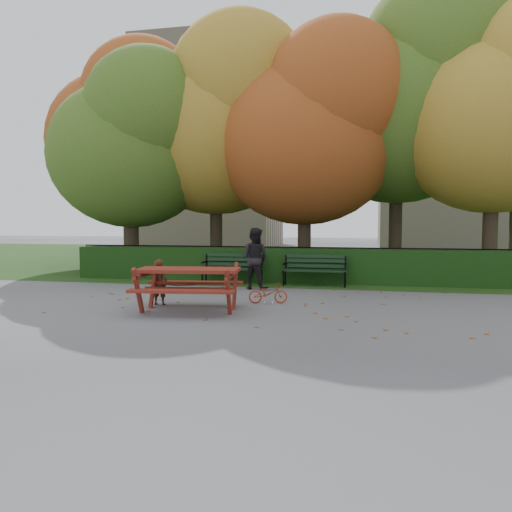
% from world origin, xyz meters
% --- Properties ---
extents(ground, '(90.00, 90.00, 0.00)m').
position_xyz_m(ground, '(0.00, 0.00, 0.00)').
color(ground, slate).
rests_on(ground, ground).
extents(grass_strip, '(90.00, 90.00, 0.00)m').
position_xyz_m(grass_strip, '(0.00, 14.00, 0.01)').
color(grass_strip, '#1D3912').
rests_on(grass_strip, ground).
extents(building_left, '(10.00, 7.00, 15.00)m').
position_xyz_m(building_left, '(-9.00, 26.00, 7.50)').
color(building_left, '#B8A590').
rests_on(building_left, ground).
extents(building_right, '(9.00, 6.00, 12.00)m').
position_xyz_m(building_right, '(8.00, 28.00, 6.00)').
color(building_right, '#B8A590').
rests_on(building_right, ground).
extents(hedge, '(13.00, 0.90, 1.00)m').
position_xyz_m(hedge, '(0.00, 4.50, 0.50)').
color(hedge, black).
rests_on(hedge, ground).
extents(iron_fence, '(14.00, 0.04, 1.02)m').
position_xyz_m(iron_fence, '(0.00, 5.30, 0.54)').
color(iron_fence, black).
rests_on(iron_fence, ground).
extents(tree_a, '(5.88, 5.60, 7.48)m').
position_xyz_m(tree_a, '(-5.19, 5.58, 4.52)').
color(tree_a, black).
rests_on(tree_a, ground).
extents(tree_b, '(6.72, 6.40, 8.79)m').
position_xyz_m(tree_b, '(-2.44, 6.75, 5.40)').
color(tree_b, black).
rests_on(tree_b, ground).
extents(tree_c, '(6.30, 6.00, 8.00)m').
position_xyz_m(tree_c, '(0.83, 5.96, 4.82)').
color(tree_c, black).
rests_on(tree_c, ground).
extents(tree_d, '(7.14, 6.80, 9.58)m').
position_xyz_m(tree_d, '(3.88, 7.23, 5.98)').
color(tree_d, black).
rests_on(tree_d, ground).
extents(tree_e, '(6.09, 5.80, 8.16)m').
position_xyz_m(tree_e, '(6.52, 5.77, 5.08)').
color(tree_e, black).
rests_on(tree_e, ground).
extents(tree_f, '(6.93, 6.60, 9.19)m').
position_xyz_m(tree_f, '(-7.13, 9.24, 5.69)').
color(tree_f, black).
rests_on(tree_f, ground).
extents(bench_left, '(1.80, 0.57, 0.88)m').
position_xyz_m(bench_left, '(-1.30, 3.70, 0.52)').
color(bench_left, black).
rests_on(bench_left, ground).
extents(bench_right, '(1.80, 0.57, 0.88)m').
position_xyz_m(bench_right, '(1.10, 3.70, 0.52)').
color(bench_right, black).
rests_on(bench_right, ground).
extents(picnic_table, '(2.24, 1.89, 0.99)m').
position_xyz_m(picnic_table, '(-1.02, -0.83, 0.68)').
color(picnic_table, maroon).
rests_on(picnic_table, ground).
extents(leaf_pile, '(1.08, 0.79, 0.07)m').
position_xyz_m(leaf_pile, '(-2.73, 3.20, 0.04)').
color(leaf_pile, '#70350D').
rests_on(leaf_pile, ground).
extents(leaf_scatter, '(9.00, 5.70, 0.01)m').
position_xyz_m(leaf_scatter, '(0.00, 0.30, 0.01)').
color(leaf_scatter, '#70350D').
rests_on(leaf_scatter, ground).
extents(child, '(0.37, 0.24, 1.01)m').
position_xyz_m(child, '(-1.90, -0.27, 0.50)').
color(child, '#452316').
rests_on(child, ground).
extents(adult, '(0.93, 0.79, 1.65)m').
position_xyz_m(adult, '(-0.42, 2.68, 0.83)').
color(adult, black).
rests_on(adult, ground).
extents(bicycle, '(0.91, 0.50, 0.45)m').
position_xyz_m(bicycle, '(0.38, 0.45, 0.23)').
color(bicycle, '#A52C0F').
rests_on(bicycle, ground).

